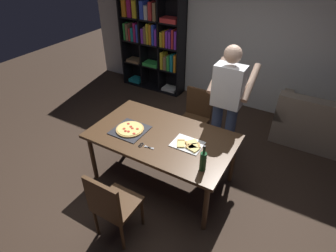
{
  "coord_description": "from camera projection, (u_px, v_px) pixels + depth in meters",
  "views": [
    {
      "loc": [
        1.44,
        -2.32,
        2.76
      ],
      "look_at": [
        0.0,
        0.15,
        0.8
      ],
      "focal_mm": 29.18,
      "sensor_mm": 36.0,
      "label": 1
    }
  ],
  "objects": [
    {
      "name": "ground_plane",
      "position": [
        163.0,
        178.0,
        3.81
      ],
      "size": [
        12.0,
        12.0,
        0.0
      ],
      "primitive_type": "plane",
      "color": "#38281E"
    },
    {
      "name": "back_wall",
      "position": [
        237.0,
        31.0,
        4.87
      ],
      "size": [
        6.4,
        0.1,
        2.8
      ],
      "primitive_type": "cube",
      "color": "silver",
      "rests_on": "ground_plane"
    },
    {
      "name": "dining_table",
      "position": [
        162.0,
        139.0,
        3.42
      ],
      "size": [
        1.79,
        1.04,
        0.75
      ],
      "color": "#4C331E",
      "rests_on": "ground_plane"
    },
    {
      "name": "chair_near_camera",
      "position": [
        111.0,
        204.0,
        2.8
      ],
      "size": [
        0.42,
        0.42,
        0.9
      ],
      "color": "#472D19",
      "rests_on": "ground_plane"
    },
    {
      "name": "chair_far_side",
      "position": [
        196.0,
        114.0,
        4.23
      ],
      "size": [
        0.42,
        0.42,
        0.9
      ],
      "color": "#472D19",
      "rests_on": "ground_plane"
    },
    {
      "name": "couch",
      "position": [
        332.0,
        129.0,
        4.26
      ],
      "size": [
        1.71,
        0.87,
        0.85
      ],
      "color": "gray",
      "rests_on": "ground_plane"
    },
    {
      "name": "bookshelf",
      "position": [
        153.0,
        40.0,
        5.6
      ],
      "size": [
        1.4,
        0.35,
        1.95
      ],
      "color": "black",
      "rests_on": "ground_plane"
    },
    {
      "name": "person_serving_pizza",
      "position": [
        227.0,
        101.0,
        3.58
      ],
      "size": [
        0.55,
        0.54,
        1.75
      ],
      "color": "#38476B",
      "rests_on": "ground_plane"
    },
    {
      "name": "pepperoni_pizza_on_tray",
      "position": [
        130.0,
        129.0,
        3.46
      ],
      "size": [
        0.41,
        0.41,
        0.04
      ],
      "color": "#2D2D33",
      "rests_on": "dining_table"
    },
    {
      "name": "pizza_slices_on_towel",
      "position": [
        189.0,
        145.0,
        3.21
      ],
      "size": [
        0.36,
        0.28,
        0.03
      ],
      "color": "white",
      "rests_on": "dining_table"
    },
    {
      "name": "wine_bottle",
      "position": [
        203.0,
        161.0,
        2.81
      ],
      "size": [
        0.07,
        0.07,
        0.32
      ],
      "color": "#194723",
      "rests_on": "dining_table"
    },
    {
      "name": "kitchen_scissors",
      "position": [
        144.0,
        146.0,
        3.2
      ],
      "size": [
        0.2,
        0.09,
        0.01
      ],
      "color": "silver",
      "rests_on": "dining_table"
    }
  ]
}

